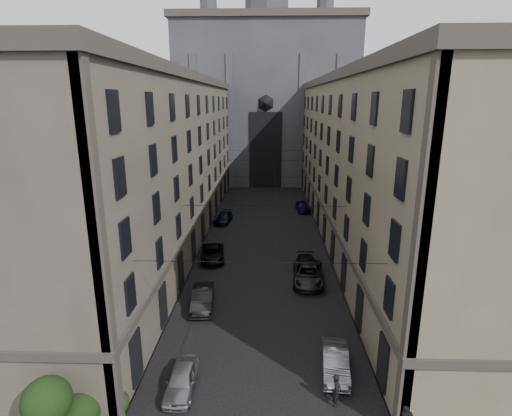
# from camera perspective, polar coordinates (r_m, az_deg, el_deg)

# --- Properties ---
(sidewalk_left) EXTENTS (7.00, 80.00, 0.15)m
(sidewalk_left) POSITION_cam_1_polar(r_m,az_deg,el_deg) (50.26, -10.99, -3.70)
(sidewalk_left) COLOR #383533
(sidewalk_left) RESTS_ON ground
(sidewalk_right) EXTENTS (7.00, 80.00, 0.15)m
(sidewalk_right) POSITION_cam_1_polar(r_m,az_deg,el_deg) (50.08, 13.23, -3.90)
(sidewalk_right) COLOR #383533
(sidewalk_right) RESTS_ON ground
(building_left) EXTENTS (13.60, 60.60, 18.85)m
(building_left) POSITION_cam_1_polar(r_m,az_deg,el_deg) (48.86, -14.93, 6.73)
(building_left) COLOR #463D35
(building_left) RESTS_ON ground
(building_right) EXTENTS (13.60, 60.60, 18.85)m
(building_right) POSITION_cam_1_polar(r_m,az_deg,el_deg) (48.62, 17.31, 6.51)
(building_right) COLOR brown
(building_right) RESTS_ON ground
(gothic_tower) EXTENTS (35.00, 23.00, 58.00)m
(gothic_tower) POSITION_cam_1_polar(r_m,az_deg,el_deg) (85.33, 1.46, 16.34)
(gothic_tower) COLOR #2D2D33
(gothic_tower) RESTS_ON ground
(shrub_cluster) EXTENTS (3.90, 4.40, 3.90)m
(shrub_cluster) POSITION_cam_1_polar(r_m,az_deg,el_deg) (22.92, -24.78, -25.12)
(shrub_cluster) COLOR black
(shrub_cluster) RESTS_ON sidewalk_left
(tram_wires) EXTENTS (14.00, 60.00, 0.43)m
(tram_wires) POSITION_cam_1_polar(r_m,az_deg,el_deg) (46.84, 1.14, 4.28)
(tram_wires) COLOR black
(tram_wires) RESTS_ON ground
(car_left_near) EXTENTS (1.66, 4.03, 1.37)m
(car_left_near) POSITION_cam_1_polar(r_m,az_deg,el_deg) (25.16, -10.56, -22.95)
(car_left_near) COLOR gray
(car_left_near) RESTS_ON ground
(car_left_midnear) EXTENTS (2.05, 4.85, 1.56)m
(car_left_midnear) POSITION_cam_1_polar(r_m,az_deg,el_deg) (32.98, -7.65, -12.68)
(car_left_midnear) COLOR black
(car_left_midnear) RESTS_ON ground
(car_left_midfar) EXTENTS (2.96, 5.32, 1.41)m
(car_left_midfar) POSITION_cam_1_polar(r_m,az_deg,el_deg) (41.90, -6.22, -6.48)
(car_left_midfar) COLOR black
(car_left_midfar) RESTS_ON ground
(car_left_far) EXTENTS (2.44, 4.84, 1.35)m
(car_left_far) POSITION_cam_1_polar(r_m,az_deg,el_deg) (54.18, -4.67, -1.41)
(car_left_far) COLOR black
(car_left_far) RESTS_ON ground
(car_right_near) EXTENTS (1.97, 4.53, 1.45)m
(car_right_near) POSITION_cam_1_polar(r_m,az_deg,el_deg) (26.48, 11.28, -20.70)
(car_right_near) COLOR slate
(car_right_near) RESTS_ON ground
(car_right_midnear) EXTENTS (3.09, 6.02, 1.63)m
(car_right_midnear) POSITION_cam_1_polar(r_m,az_deg,el_deg) (37.08, 7.47, -9.32)
(car_right_midnear) COLOR black
(car_right_midnear) RESTS_ON ground
(car_right_midfar) EXTENTS (2.07, 5.01, 1.45)m
(car_right_midfar) POSITION_cam_1_polar(r_m,az_deg,el_deg) (38.73, 7.35, -8.35)
(car_right_midfar) COLOR black
(car_right_midfar) RESTS_ON ground
(car_right_far) EXTENTS (2.16, 4.55, 1.50)m
(car_right_far) POSITION_cam_1_polar(r_m,az_deg,el_deg) (59.79, 6.68, 0.21)
(car_right_far) COLOR black
(car_right_far) RESTS_ON ground
(pedestrian) EXTENTS (0.62, 0.78, 1.88)m
(pedestrian) POSITION_cam_1_polar(r_m,az_deg,el_deg) (24.13, 11.42, -24.15)
(pedestrian) COLOR black
(pedestrian) RESTS_ON ground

